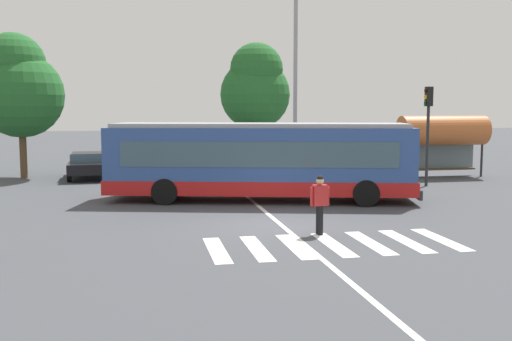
{
  "coord_description": "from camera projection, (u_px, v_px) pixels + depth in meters",
  "views": [
    {
      "loc": [
        -4.0,
        -17.55,
        3.64
      ],
      "look_at": [
        0.21,
        3.82,
        1.3
      ],
      "focal_mm": 40.75,
      "sensor_mm": 36.0,
      "label": 1
    }
  ],
  "objects": [
    {
      "name": "city_transit_bus",
      "position": [
        260.0,
        161.0,
        22.79
      ],
      "size": [
        12.29,
        5.45,
        3.06
      ],
      "color": "black",
      "rests_on": "ground_plane"
    },
    {
      "name": "parked_car_champagne",
      "position": [
        194.0,
        162.0,
        30.96
      ],
      "size": [
        1.91,
        4.52,
        1.35
      ],
      "color": "black",
      "rests_on": "ground_plane"
    },
    {
      "name": "background_tree_left",
      "position": [
        19.0,
        86.0,
        29.9
      ],
      "size": [
        4.4,
        4.4,
        7.51
      ],
      "color": "brown",
      "rests_on": "ground_plane"
    },
    {
      "name": "twin_arm_street_lamp",
      "position": [
        296.0,
        55.0,
        28.43
      ],
      "size": [
        5.21,
        0.32,
        10.19
      ],
      "color": "#939399",
      "rests_on": "ground_plane"
    },
    {
      "name": "lane_center_line",
      "position": [
        267.0,
        213.0,
        20.27
      ],
      "size": [
        0.16,
        24.0,
        0.01
      ],
      "primitive_type": "cube",
      "color": "silver",
      "rests_on": "ground_plane"
    },
    {
      "name": "parked_car_blue",
      "position": [
        139.0,
        164.0,
        30.05
      ],
      "size": [
        1.93,
        4.53,
        1.35
      ],
      "color": "black",
      "rests_on": "ground_plane"
    },
    {
      "name": "crosswalk_painted_stripes",
      "position": [
        333.0,
        244.0,
        15.57
      ],
      "size": [
        6.73,
        2.83,
        0.01
      ],
      "color": "silver",
      "rests_on": "ground_plane"
    },
    {
      "name": "traffic_light_far_corner",
      "position": [
        428.0,
        120.0,
        26.95
      ],
      "size": [
        0.33,
        0.32,
        4.63
      ],
      "color": "#28282B",
      "rests_on": "ground_plane"
    },
    {
      "name": "parked_car_silver",
      "position": [
        287.0,
        160.0,
        32.18
      ],
      "size": [
        2.03,
        4.58,
        1.35
      ],
      "color": "black",
      "rests_on": "ground_plane"
    },
    {
      "name": "ground_plane",
      "position": [
        273.0,
        224.0,
        18.27
      ],
      "size": [
        160.0,
        160.0,
        0.0
      ],
      "primitive_type": "plane",
      "color": "#424449"
    },
    {
      "name": "pedestrian_crossing_street",
      "position": [
        320.0,
        201.0,
        16.7
      ],
      "size": [
        0.58,
        0.3,
        1.72
      ],
      "color": "black",
      "rests_on": "ground_plane"
    },
    {
      "name": "bus_stop_shelter",
      "position": [
        443.0,
        132.0,
        30.43
      ],
      "size": [
        4.72,
        1.54,
        3.25
      ],
      "color": "#28282B",
      "rests_on": "ground_plane"
    },
    {
      "name": "background_tree_right",
      "position": [
        255.0,
        87.0,
        38.74
      ],
      "size": [
        4.69,
        4.69,
        7.96
      ],
      "color": "brown",
      "rests_on": "ground_plane"
    },
    {
      "name": "parked_car_white",
      "position": [
        240.0,
        162.0,
        31.34
      ],
      "size": [
        2.03,
        4.58,
        1.35
      ],
      "color": "black",
      "rests_on": "ground_plane"
    },
    {
      "name": "parked_car_black",
      "position": [
        87.0,
        164.0,
        30.25
      ],
      "size": [
        2.06,
        4.59,
        1.35
      ],
      "color": "black",
      "rests_on": "ground_plane"
    }
  ]
}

